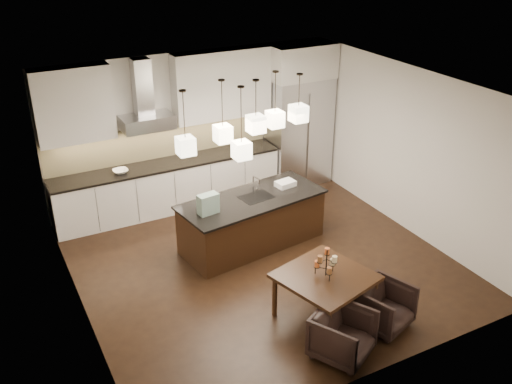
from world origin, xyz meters
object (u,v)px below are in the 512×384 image
dining_table (324,296)px  armchair_left (343,335)px  island_body (252,222)px  refrigerator (298,131)px  armchair_right (384,306)px

dining_table → armchair_left: bearing=-122.1°
island_body → armchair_left: bearing=-102.7°
refrigerator → armchair_right: bearing=-107.5°
refrigerator → armchair_right: refrigerator is taller
dining_table → refrigerator: bearing=48.2°
island_body → armchair_right: (0.57, -2.67, -0.10)m
dining_table → armchair_left: size_ratio=1.61×
armchair_right → armchair_left: bearing=176.1°
armchair_left → armchair_right: (0.81, 0.22, -0.01)m
refrigerator → island_body: bearing=-137.6°
refrigerator → dining_table: size_ratio=1.95×
refrigerator → dining_table: refrigerator is taller
refrigerator → armchair_left: 5.25m
island_body → dining_table: (-0.01, -2.14, -0.08)m
armchair_left → armchair_right: size_ratio=1.02×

